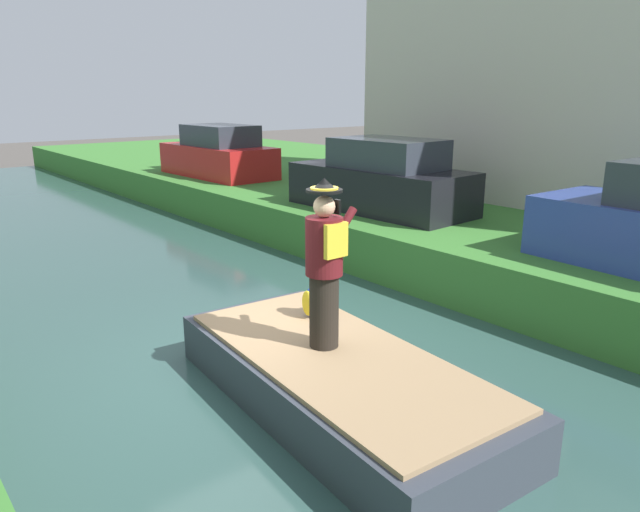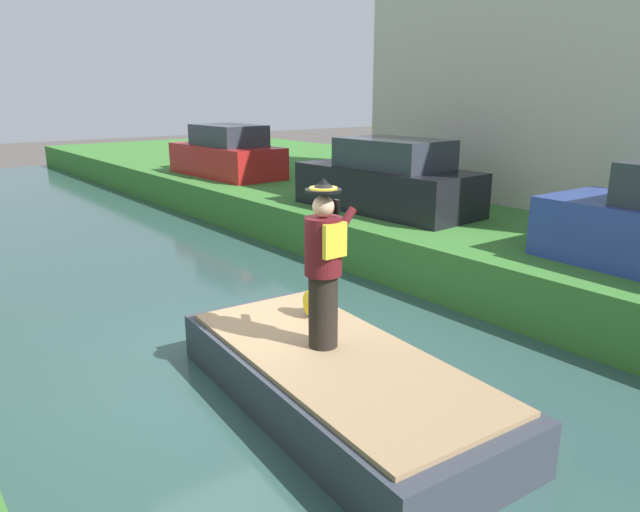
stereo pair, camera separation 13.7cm
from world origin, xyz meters
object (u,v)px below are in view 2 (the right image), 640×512
at_px(parked_car_dark, 388,181).
at_px(parrot_plush, 318,297).
at_px(boat, 337,381).
at_px(person_pirate, 324,265).
at_px(parked_car_red, 227,154).

bearing_deg(parked_car_dark, parrot_plush, -143.02).
bearing_deg(parked_car_dark, boat, -138.79).
bearing_deg(person_pirate, boat, -105.76).
bearing_deg(parked_car_red, parrot_plush, -113.74).
height_order(parked_car_dark, parked_car_red, same).
bearing_deg(boat, parked_car_dark, 41.21).
distance_m(parrot_plush, parked_car_red, 11.14).
height_order(boat, person_pirate, person_pirate).
bearing_deg(parked_car_dark, person_pirate, -140.38).
height_order(parrot_plush, parked_car_dark, parked_car_dark).
relative_size(boat, parked_car_dark, 1.06).
xyz_separation_m(boat, parked_car_red, (5.00, 11.19, 1.22)).
xyz_separation_m(parked_car_dark, parked_car_red, (0.00, 6.81, 0.00)).
distance_m(parrot_plush, parked_car_dark, 5.64).
bearing_deg(boat, person_pirate, 82.47).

